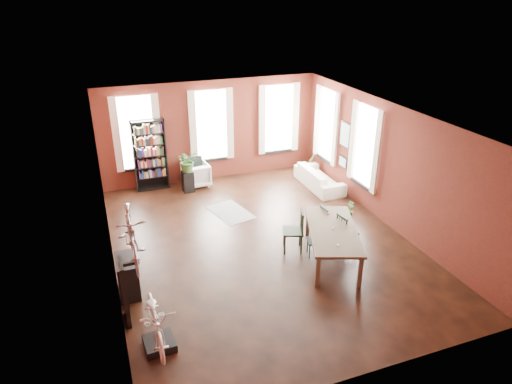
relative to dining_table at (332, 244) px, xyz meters
name	(u,v)px	position (x,y,z in m)	size (l,w,h in m)	color
room	(262,153)	(-1.02, 1.85, 1.74)	(9.00, 9.04, 3.22)	black
dining_table	(332,244)	(0.00, 0.00, 0.00)	(1.06, 2.34, 0.80)	brown
dining_chair_a	(315,241)	(-0.28, 0.28, -0.01)	(0.36, 0.36, 0.78)	#173333
dining_chair_b	(293,231)	(-0.68, 0.67, 0.12)	(0.48, 0.48, 1.04)	black
dining_chair_c	(347,232)	(0.56, 0.28, 0.07)	(0.43, 0.43, 0.93)	black
dining_chair_d	(329,222)	(0.44, 0.93, 0.03)	(0.40, 0.40, 0.86)	#193538
bookshelf	(150,155)	(-3.27, 5.53, 0.70)	(1.00, 0.32, 2.20)	black
white_armchair	(196,173)	(-1.94, 5.29, 0.01)	(0.79, 0.74, 0.81)	white
cream_sofa	(319,175)	(1.68, 3.83, 0.01)	(2.08, 0.61, 0.81)	beige
striped_rug	(231,212)	(-1.48, 3.09, -0.39)	(0.87, 1.40, 0.01)	black
bike_trainer	(160,343)	(-4.22, -1.47, -0.32)	(0.52, 0.52, 0.15)	black
bike_wall_rack	(125,293)	(-4.67, -0.57, 0.25)	(0.16, 0.60, 1.30)	black
console_table	(128,276)	(-4.55, 0.33, 0.00)	(0.40, 0.80, 0.80)	black
plant_stand	(188,181)	(-2.28, 4.93, -0.07)	(0.33, 0.33, 0.66)	black
plant_by_sofa	(309,170)	(1.86, 4.88, -0.24)	(0.40, 0.73, 0.33)	#355E25
plant_small	(350,213)	(1.58, 1.76, -0.32)	(0.23, 0.43, 0.15)	#326327
bicycle_floor	(154,301)	(-4.24, -1.44, 0.57)	(0.57, 0.86, 1.64)	silver
bicycle_hung	(129,220)	(-4.42, -0.57, 1.73)	(0.47, 1.00, 1.66)	#A5A8AD
plant_on_stand	(188,163)	(-2.25, 4.93, 0.53)	(0.62, 0.69, 0.54)	#366127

